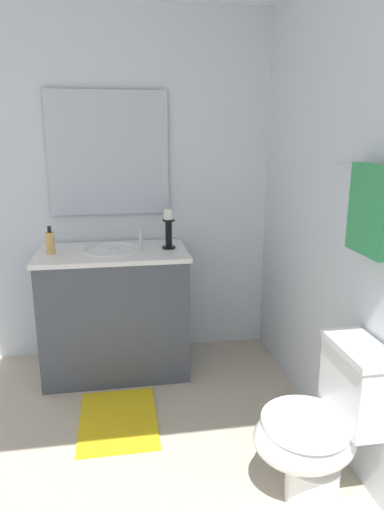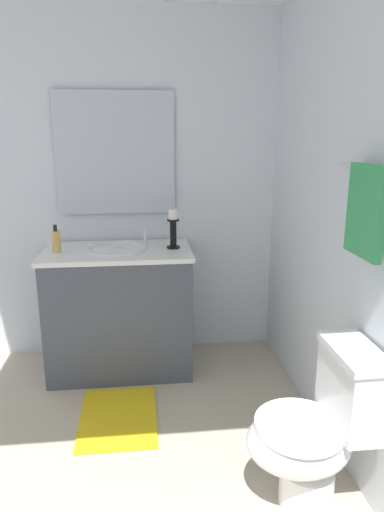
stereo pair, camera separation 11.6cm
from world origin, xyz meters
TOP-DOWN VIEW (x-y plane):
  - floor at (0.00, 0.00)m, footprint 2.43×2.31m
  - wall_back at (0.00, 1.16)m, footprint 2.43×0.04m
  - wall_left at (-1.22, 0.00)m, footprint 0.04×2.31m
  - vanity_cabinet at (-0.89, -0.01)m, footprint 0.58×0.99m
  - sink_basin at (-0.89, -0.01)m, footprint 0.40×0.40m
  - mirror at (-1.17, -0.01)m, footprint 0.02×0.82m
  - candle_holder_tall at (-0.90, 0.37)m, footprint 0.09×0.09m
  - soap_bottle at (-0.88, -0.40)m, footprint 0.06×0.06m
  - toilet at (0.46, 0.87)m, footprint 0.39×0.54m
  - towel_bar at (0.33, 1.10)m, footprint 0.68×0.02m
  - towel_near_vanity at (0.33, 1.08)m, footprint 0.28×0.03m
  - bath_mat at (-0.27, -0.01)m, footprint 0.60×0.44m

SIDE VIEW (x-z plane):
  - floor at x=0.00m, z-range -0.02..0.00m
  - bath_mat at x=-0.27m, z-range 0.00..0.02m
  - toilet at x=0.46m, z-range -0.01..0.74m
  - vanity_cabinet at x=-0.89m, z-range 0.00..0.87m
  - sink_basin at x=-0.89m, z-range 0.70..0.95m
  - soap_bottle at x=-0.88m, z-range 0.85..1.03m
  - candle_holder_tall at x=-0.90m, z-range 0.87..1.13m
  - wall_back at x=0.00m, z-range 0.00..2.45m
  - wall_left at x=-1.22m, z-range 0.00..2.45m
  - towel_near_vanity at x=0.33m, z-range 1.11..1.49m
  - towel_bar at x=0.33m, z-range 1.46..1.48m
  - mirror at x=-1.17m, z-range 1.06..1.90m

